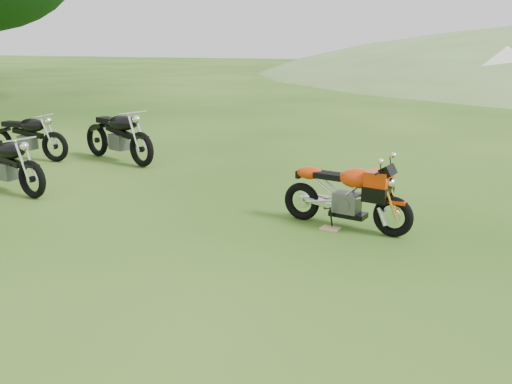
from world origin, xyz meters
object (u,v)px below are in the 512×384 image
(plywood_board, at_px, (330,228))
(tent_mid, at_px, (505,68))
(sport_motorcycle, at_px, (346,190))
(vintage_moto_d, at_px, (26,135))
(vintage_moto_b, at_px, (4,162))
(vintage_moto_a, at_px, (118,134))

(plywood_board, bearing_deg, tent_mid, 80.60)
(sport_motorcycle, distance_m, tent_mid, 20.80)
(plywood_board, distance_m, vintage_moto_d, 7.22)
(vintage_moto_d, bearing_deg, vintage_moto_b, -56.82)
(vintage_moto_b, bearing_deg, vintage_moto_a, 94.93)
(vintage_moto_d, distance_m, tent_mid, 21.02)
(vintage_moto_d, bearing_deg, tent_mid, 60.84)
(vintage_moto_a, xyz_separation_m, tent_mid, (8.37, 17.88, 0.58))
(plywood_board, relative_size, tent_mid, 0.09)
(vintage_moto_a, height_order, tent_mid, tent_mid)
(vintage_moto_a, bearing_deg, tent_mid, 87.91)
(sport_motorcycle, relative_size, plywood_board, 7.21)
(plywood_board, bearing_deg, sport_motorcycle, 39.71)
(plywood_board, distance_m, vintage_moto_b, 5.40)
(vintage_moto_a, relative_size, vintage_moto_b, 1.13)
(plywood_board, xyz_separation_m, vintage_moto_d, (-6.82, 2.33, 0.50))
(plywood_board, height_order, vintage_moto_a, vintage_moto_a)
(vintage_moto_b, bearing_deg, sport_motorcycle, 14.20)
(vintage_moto_d, relative_size, tent_mid, 0.73)
(vintage_moto_a, bearing_deg, plywood_board, -6.42)
(tent_mid, bearing_deg, vintage_moto_b, -105.35)
(plywood_board, height_order, tent_mid, tent_mid)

